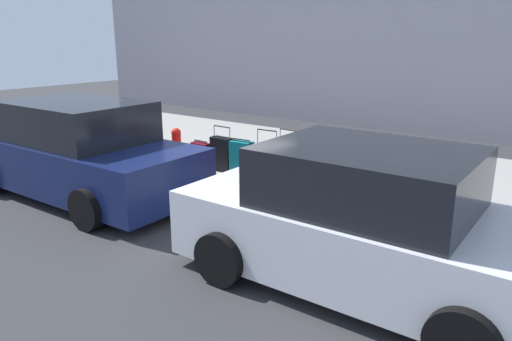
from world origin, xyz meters
The scene contains 15 objects.
ground_plane centered at (0.00, 0.00, 0.00)m, with size 40.00×40.00×0.00m, color #333335.
sidewalk_curb centered at (0.00, -2.50, 0.07)m, with size 18.00×5.00×0.14m, color #9E9B93.
suitcase_black_0 centered at (-3.55, -0.46, 0.47)m, with size 0.47×0.26×0.71m.
suitcase_maroon_1 centered at (-3.07, -0.44, 0.53)m, with size 0.36×0.21×1.04m.
suitcase_olive_2 centered at (-2.60, -0.43, 0.43)m, with size 0.44×0.23×0.83m.
suitcase_red_3 centered at (-2.07, -0.43, 0.50)m, with size 0.48×0.29×1.01m.
suitcase_silver_4 centered at (-1.54, -0.43, 0.52)m, with size 0.45×0.23×1.06m.
suitcase_navy_5 centered at (-1.00, -0.52, 0.47)m, with size 0.49×0.29×0.97m.
suitcase_teal_6 centered at (-0.46, -0.44, 0.48)m, with size 0.45×0.26×0.74m.
suitcase_black_7 centered at (0.09, -0.50, 0.48)m, with size 0.49×0.24×0.92m.
suitcase_maroon_8 centered at (0.62, -0.45, 0.40)m, with size 0.43×0.23×0.57m.
fire_hydrant centered at (1.39, -0.50, 0.52)m, with size 0.39×0.21×0.73m.
bollard_post centered at (1.87, -0.35, 0.58)m, with size 0.15×0.15×0.89m, color #333338.
parked_car_white_0 centered at (-4.04, 1.85, 0.76)m, with size 4.27×2.14×1.63m.
parked_car_navy_1 centered at (1.38, 1.85, 0.79)m, with size 4.76×2.19×1.69m.
Camera 1 is at (-6.06, 6.57, 2.78)m, focal length 33.69 mm.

